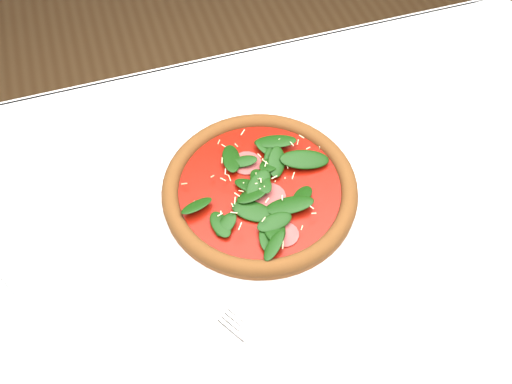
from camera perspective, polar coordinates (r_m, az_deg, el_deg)
name	(u,v)px	position (r m, az deg, el deg)	size (l,w,h in m)	color
ground	(279,382)	(1.54, 2.33, -18.48)	(6.00, 6.00, 0.00)	brown
dining_table	(292,262)	(0.94, 3.66, -7.03)	(1.21, 0.81, 0.75)	white
plate	(260,195)	(0.87, 0.37, -0.30)	(0.34, 0.34, 0.01)	silver
pizza	(260,188)	(0.86, 0.38, 0.45)	(0.31, 0.31, 0.04)	brown
napkin	(276,363)	(0.76, 2.01, -16.69)	(0.16, 0.07, 0.01)	white
fork	(260,346)	(0.76, 0.36, -15.18)	(0.09, 0.14, 0.00)	silver
saucer_far	(504,26)	(1.24, 23.52, 14.97)	(0.16, 0.16, 0.01)	silver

